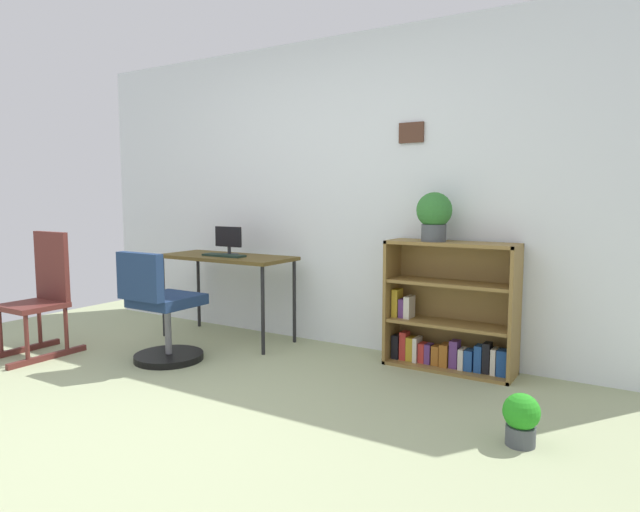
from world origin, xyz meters
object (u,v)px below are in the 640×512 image
at_px(rocking_chair, 42,294).
at_px(bookshelf_low, 450,313).
at_px(monitor, 229,241).
at_px(potted_plant_floor, 521,418).
at_px(office_chair, 161,315).
at_px(keyboard, 224,255).
at_px(desk, 227,262).
at_px(potted_plant_on_shelf, 434,214).

bearing_deg(rocking_chair, bookshelf_low, 25.13).
height_order(monitor, potted_plant_floor, monitor).
relative_size(rocking_chair, bookshelf_low, 1.04).
bearing_deg(potted_plant_floor, office_chair, 179.26).
xyz_separation_m(keyboard, potted_plant_floor, (2.62, -0.75, -0.61)).
relative_size(desk, bookshelf_low, 1.29).
xyz_separation_m(monitor, potted_plant_on_shelf, (1.81, 0.14, 0.26)).
bearing_deg(keyboard, monitor, 108.48).
distance_m(office_chair, potted_plant_on_shelf, 2.15).
height_order(bookshelf_low, potted_plant_floor, bookshelf_low).
bearing_deg(potted_plant_on_shelf, monitor, -175.63).
bearing_deg(rocking_chair, office_chair, 18.87).
xyz_separation_m(rocking_chair, potted_plant_on_shelf, (2.75, 1.29, 0.64)).
height_order(monitor, office_chair, monitor).
bearing_deg(rocking_chair, potted_plant_on_shelf, 25.10).
bearing_deg(keyboard, potted_plant_on_shelf, 7.70).
bearing_deg(bookshelf_low, desk, -173.24).
bearing_deg(potted_plant_floor, bookshelf_low, 124.86).
height_order(office_chair, bookshelf_low, bookshelf_low).
bearing_deg(desk, keyboard, -67.46).
bearing_deg(bookshelf_low, office_chair, -151.86).
distance_m(bookshelf_low, potted_plant_on_shelf, 0.73).
distance_m(monitor, bookshelf_low, 1.99).
height_order(rocking_chair, potted_plant_on_shelf, potted_plant_on_shelf).
height_order(monitor, bookshelf_low, monitor).
height_order(rocking_chair, bookshelf_low, rocking_chair).
bearing_deg(keyboard, desk, 112.54).
distance_m(desk, bookshelf_low, 1.95).
height_order(keyboard, rocking_chair, rocking_chair).
xyz_separation_m(desk, monitor, (-0.01, 0.03, 0.18)).
bearing_deg(potted_plant_floor, monitor, 162.25).
distance_m(monitor, potted_plant_on_shelf, 1.83).
bearing_deg(desk, bookshelf_low, 6.76).
bearing_deg(office_chair, potted_plant_floor, -0.74).
relative_size(desk, keyboard, 3.01).
distance_m(monitor, office_chair, 0.96).
height_order(keyboard, potted_plant_on_shelf, potted_plant_on_shelf).
bearing_deg(potted_plant_on_shelf, desk, -174.57).
height_order(monitor, keyboard, monitor).
distance_m(monitor, keyboard, 0.16).
xyz_separation_m(monitor, office_chair, (0.04, -0.82, -0.50)).
xyz_separation_m(office_chair, bookshelf_low, (1.89, 1.01, 0.04)).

